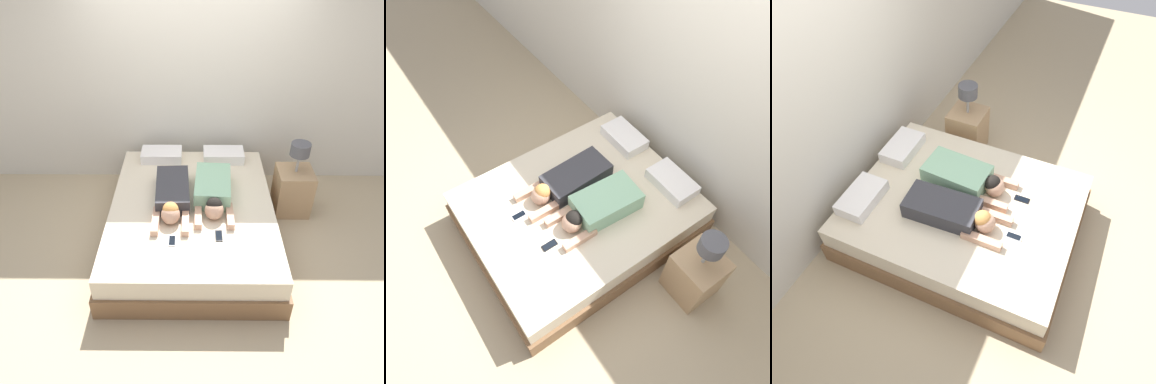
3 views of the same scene
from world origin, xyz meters
TOP-DOWN VIEW (x-y plane):
  - ground_plane at (0.00, 0.00)m, footprint 12.00×12.00m
  - wall_back at (0.00, 1.24)m, footprint 12.00×0.06m
  - bed at (0.00, 0.00)m, footprint 1.75×2.18m
  - pillow_head_left at (-0.38, 0.88)m, footprint 0.49×0.29m
  - pillow_head_right at (0.38, 0.88)m, footprint 0.49×0.29m
  - person_left at (-0.21, 0.01)m, footprint 0.37×0.98m
  - person_right at (0.22, 0.08)m, footprint 0.41×0.91m
  - cell_phone_left at (-0.18, -0.56)m, footprint 0.07×0.15m
  - cell_phone_right at (0.26, -0.49)m, footprint 0.07×0.15m
  - nightstand at (1.18, 0.48)m, footprint 0.40×0.40m

SIDE VIEW (x-z plane):
  - ground_plane at x=0.00m, z-range 0.00..0.00m
  - bed at x=0.00m, z-range 0.00..0.45m
  - nightstand at x=1.18m, z-range -0.14..0.77m
  - cell_phone_left at x=-0.18m, z-range 0.46..0.47m
  - cell_phone_right at x=0.26m, z-range 0.46..0.47m
  - pillow_head_left at x=-0.38m, z-range 0.46..0.58m
  - pillow_head_right at x=0.38m, z-range 0.46..0.58m
  - person_left at x=-0.21m, z-range 0.44..0.65m
  - person_right at x=0.22m, z-range 0.45..0.66m
  - wall_back at x=0.00m, z-range 0.00..2.60m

